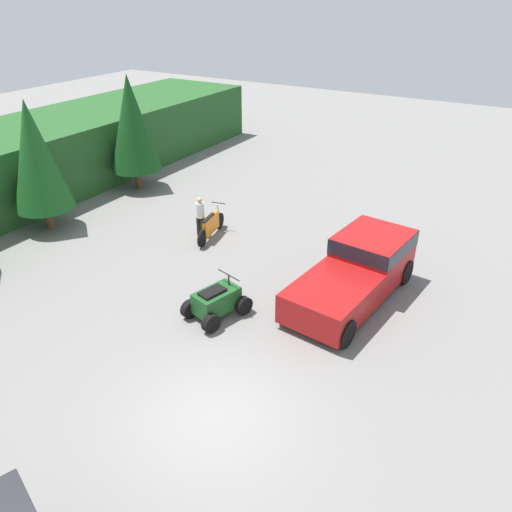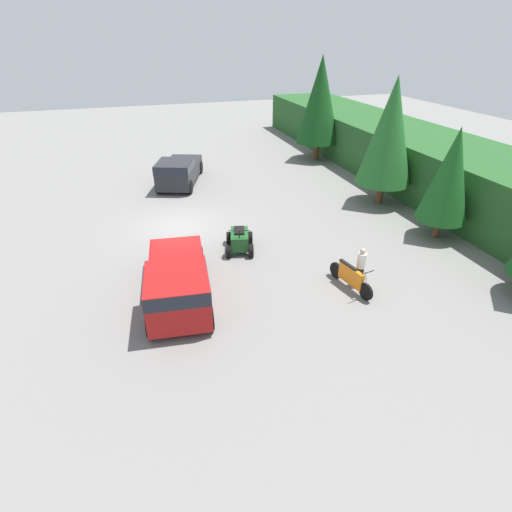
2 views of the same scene
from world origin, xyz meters
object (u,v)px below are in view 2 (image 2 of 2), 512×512
(dirt_bike, at_px, (351,277))
(quad_atv, at_px, (240,240))
(pickup_truck_second, at_px, (178,171))
(rider_person, at_px, (361,266))
(pickup_truck_red, at_px, (177,281))

(dirt_bike, distance_m, quad_atv, 5.48)
(dirt_bike, xyz_separation_m, quad_atv, (-4.38, -3.29, -0.01))
(pickup_truck_second, xyz_separation_m, quad_atv, (9.86, 1.37, -0.48))
(quad_atv, height_order, rider_person, rider_person)
(pickup_truck_red, xyz_separation_m, pickup_truck_second, (-13.21, 1.89, -0.00))
(quad_atv, relative_size, rider_person, 1.30)
(rider_person, bearing_deg, pickup_truck_red, -113.21)
(pickup_truck_red, bearing_deg, rider_person, 88.85)
(pickup_truck_second, bearing_deg, quad_atv, 27.54)
(pickup_truck_second, distance_m, rider_person, 15.03)
(dirt_bike, height_order, quad_atv, quad_atv)
(pickup_truck_red, distance_m, quad_atv, 4.70)
(pickup_truck_red, xyz_separation_m, dirt_bike, (1.02, 6.55, -0.47))
(rider_person, bearing_deg, dirt_bike, -93.89)
(pickup_truck_red, height_order, pickup_truck_second, same)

